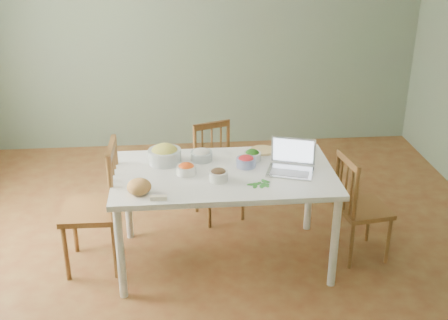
{
  "coord_description": "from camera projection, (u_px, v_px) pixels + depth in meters",
  "views": [
    {
      "loc": [
        -0.32,
        -3.88,
        2.65
      ],
      "look_at": [
        0.03,
        0.01,
        0.89
      ],
      "focal_mm": 45.65,
      "sensor_mm": 36.0,
      "label": 1
    }
  ],
  "objects": [
    {
      "name": "flatbread",
      "position": [
        262.0,
        150.0,
        4.68
      ],
      "size": [
        0.26,
        0.26,
        0.02
      ],
      "primitive_type": "cylinder",
      "rotation": [
        0.0,
        0.0,
        -0.42
      ],
      "color": "#DCBD79",
      "rests_on": "dining_table"
    },
    {
      "name": "laptop",
      "position": [
        291.0,
        158.0,
        4.26
      ],
      "size": [
        0.41,
        0.37,
        0.24
      ],
      "primitive_type": null,
      "rotation": [
        0.0,
        0.0,
        -0.33
      ],
      "color": "silver",
      "rests_on": "dining_table"
    },
    {
      "name": "bowl_onion",
      "position": [
        201.0,
        155.0,
        4.51
      ],
      "size": [
        0.22,
        0.22,
        0.09
      ],
      "primitive_type": null,
      "rotation": [
        0.0,
        0.0,
        0.36
      ],
      "color": "silver",
      "rests_on": "dining_table"
    },
    {
      "name": "bowl_mushroom",
      "position": [
        218.0,
        175.0,
        4.17
      ],
      "size": [
        0.17,
        0.17,
        0.09
      ],
      "primitive_type": null,
      "rotation": [
        0.0,
        0.0,
        0.24
      ],
      "color": "#3B2419",
      "rests_on": "dining_table"
    },
    {
      "name": "bowl_broccoli",
      "position": [
        252.0,
        155.0,
        4.51
      ],
      "size": [
        0.16,
        0.16,
        0.09
      ],
      "primitive_type": null,
      "rotation": [
        0.0,
        0.0,
        0.22
      ],
      "color": "#163A0E",
      "rests_on": "dining_table"
    },
    {
      "name": "bowl_carrot",
      "position": [
        186.0,
        169.0,
        4.28
      ],
      "size": [
        0.19,
        0.19,
        0.08
      ],
      "primitive_type": null,
      "rotation": [
        0.0,
        0.0,
        -0.38
      ],
      "color": "#E05912",
      "rests_on": "dining_table"
    },
    {
      "name": "chair_right",
      "position": [
        363.0,
        206.0,
        4.54
      ],
      "size": [
        0.43,
        0.45,
        0.89
      ],
      "primitive_type": null,
      "rotation": [
        0.0,
        0.0,
        1.72
      ],
      "color": "brown",
      "rests_on": "floor"
    },
    {
      "name": "chair_left",
      "position": [
        91.0,
        207.0,
        4.38
      ],
      "size": [
        0.44,
        0.46,
        1.03
      ],
      "primitive_type": null,
      "rotation": [
        0.0,
        0.0,
        -1.59
      ],
      "color": "brown",
      "rests_on": "floor"
    },
    {
      "name": "butter_stick",
      "position": [
        159.0,
        198.0,
        3.91
      ],
      "size": [
        0.12,
        0.04,
        0.03
      ],
      "primitive_type": "cube",
      "rotation": [
        0.0,
        0.0,
        0.01
      ],
      "color": "white",
      "rests_on": "dining_table"
    },
    {
      "name": "chair_far",
      "position": [
        219.0,
        173.0,
        5.12
      ],
      "size": [
        0.48,
        0.47,
        0.87
      ],
      "primitive_type": null,
      "rotation": [
        0.0,
        0.0,
        0.33
      ],
      "color": "brown",
      "rests_on": "floor"
    },
    {
      "name": "bowl_squash",
      "position": [
        165.0,
        154.0,
        4.45
      ],
      "size": [
        0.26,
        0.26,
        0.15
      ],
      "primitive_type": null,
      "rotation": [
        0.0,
        0.0,
        -0.01
      ],
      "color": "yellow",
      "rests_on": "dining_table"
    },
    {
      "name": "floor",
      "position": [
        220.0,
        260.0,
        4.64
      ],
      "size": [
        5.0,
        5.0,
        0.0
      ],
      "primitive_type": "cube",
      "color": "brown",
      "rests_on": "ground"
    },
    {
      "name": "bowl_redpep",
      "position": [
        246.0,
        161.0,
        4.4
      ],
      "size": [
        0.16,
        0.16,
        0.09
      ],
      "primitive_type": null,
      "rotation": [
        0.0,
        0.0,
        0.07
      ],
      "color": "red",
      "rests_on": "dining_table"
    },
    {
      "name": "wall_back",
      "position": [
        201.0,
        31.0,
        6.35
      ],
      "size": [
        5.0,
        0.0,
        2.7
      ],
      "primitive_type": "cube",
      "color": "slate",
      "rests_on": "ground"
    },
    {
      "name": "bread_boule",
      "position": [
        139.0,
        187.0,
        3.98
      ],
      "size": [
        0.21,
        0.21,
        0.11
      ],
      "primitive_type": "ellipsoid",
      "rotation": [
        0.0,
        0.0,
        -0.28
      ],
      "color": "tan",
      "rests_on": "dining_table"
    },
    {
      "name": "basil_bunch",
      "position": [
        258.0,
        183.0,
        4.13
      ],
      "size": [
        0.19,
        0.19,
        0.02
      ],
      "primitive_type": null,
      "color": "#296928",
      "rests_on": "dining_table"
    },
    {
      "name": "dining_table",
      "position": [
        224.0,
        217.0,
        4.49
      ],
      "size": [
        1.68,
        0.94,
        0.79
      ],
      "primitive_type": null,
      "color": "white",
      "rests_on": "floor"
    }
  ]
}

